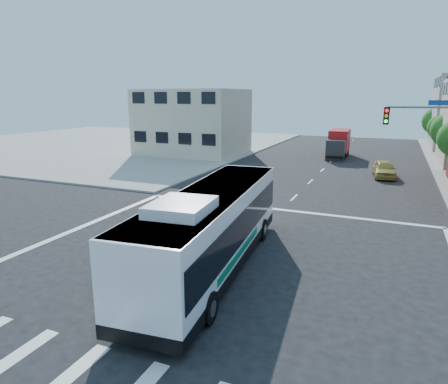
% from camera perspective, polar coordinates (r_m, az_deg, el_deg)
% --- Properties ---
extents(ground, '(120.00, 120.00, 0.00)m').
position_cam_1_polar(ground, '(17.75, 0.06, -10.44)').
color(ground, black).
rests_on(ground, ground).
extents(sidewalk_nw, '(50.00, 50.00, 0.15)m').
position_cam_1_polar(sidewalk_nw, '(65.21, -16.56, 6.73)').
color(sidewalk_nw, gray).
rests_on(sidewalk_nw, ground).
extents(building_west, '(12.06, 10.06, 8.00)m').
position_cam_1_polar(building_west, '(50.72, -4.46, 9.91)').
color(building_west, beige).
rests_on(building_west, ground).
extents(signal_mast_ne, '(7.91, 1.13, 8.07)m').
position_cam_1_polar(signal_mast_ne, '(25.78, 29.31, 6.87)').
color(signal_mast_ne, gray).
rests_on(signal_mast_ne, ground).
extents(street_tree_c, '(3.40, 3.40, 5.29)m').
position_cam_1_polar(street_tree_c, '(59.23, 28.75, 8.29)').
color(street_tree_c, '#382214').
rests_on(street_tree_c, ground).
extents(street_tree_d, '(4.00, 4.00, 6.03)m').
position_cam_1_polar(street_tree_d, '(67.16, 28.20, 9.15)').
color(street_tree_d, '#382214').
rests_on(street_tree_d, ground).
extents(transit_bus, '(3.94, 12.97, 3.78)m').
position_cam_1_polar(transit_bus, '(16.79, -1.66, -5.10)').
color(transit_bus, black).
rests_on(transit_bus, ground).
extents(box_truck, '(2.31, 7.24, 3.23)m').
position_cam_1_polar(box_truck, '(50.12, 16.03, 6.58)').
color(box_truck, '#28272D').
rests_on(box_truck, ground).
extents(parked_car, '(2.33, 4.68, 1.53)m').
position_cam_1_polar(parked_car, '(39.00, 21.93, 3.06)').
color(parked_car, '#B5A349').
rests_on(parked_car, ground).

